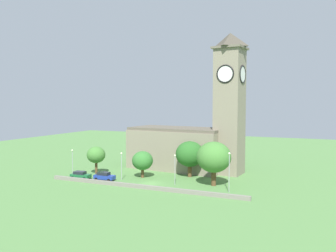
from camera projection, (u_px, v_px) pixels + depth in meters
The scene contains 13 objects.
ground_plane at pixel (177, 171), 90.22m from camera, with size 200.00×200.00×0.00m, color #517F42.
church at pixel (192, 136), 91.41m from camera, with size 31.38×14.99×34.40m.
quay_barrier at pixel (141, 187), 72.13m from camera, with size 44.84×0.70×0.80m, color gray.
car_green at pixel (80, 175), 81.26m from camera, with size 4.79×2.63×1.74m.
car_blue at pixel (104, 176), 79.71m from camera, with size 4.88×2.42×1.87m.
streetlamp_west_end at pixel (72, 158), 86.02m from camera, with size 0.44×0.44×6.14m.
streetlamp_west_mid at pixel (121, 161), 79.97m from camera, with size 0.44×0.44×6.30m.
streetlamp_central at pixel (175, 165), 74.97m from camera, with size 0.44×0.44×6.57m.
streetlamp_east_mid at pixel (229, 166), 68.79m from camera, with size 0.44×0.44×7.92m.
tree_by_tower at pixel (214, 157), 74.27m from camera, with size 7.30×7.30×9.41m.
tree_riverside_east at pixel (190, 154), 83.09m from camera, with size 6.71×6.71×8.50m.
tree_churchyard at pixel (142, 161), 82.39m from camera, with size 4.93×4.93×6.25m.
tree_riverside_west at pixel (96, 155), 86.74m from camera, with size 4.55×4.55×6.79m.
Camera 1 is at (33.71, -67.64, 17.75)m, focal length 37.59 mm.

